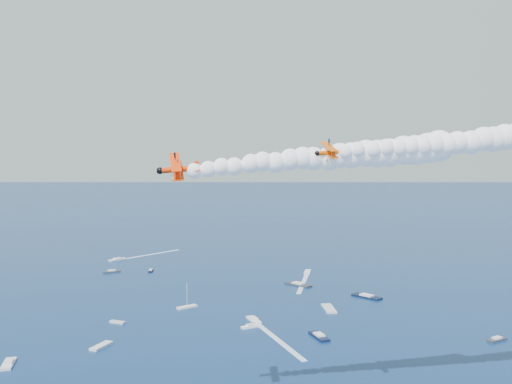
# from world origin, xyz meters

# --- Properties ---
(biplane_lead) EXTENTS (8.84, 9.94, 6.41)m
(biplane_lead) POSITION_xyz_m (18.28, 26.58, 60.31)
(biplane_lead) COLOR #ED5604
(biplane_trail) EXTENTS (11.36, 12.83, 8.96)m
(biplane_trail) POSITION_xyz_m (-9.44, 17.32, 57.16)
(biplane_trail) COLOR #FF3605
(smoke_trail_lead) EXTENTS (57.76, 43.45, 10.57)m
(smoke_trail_lead) POSITION_xyz_m (43.85, 37.24, 62.40)
(smoke_trail_lead) COLOR white
(smoke_trail_trail) EXTENTS (57.73, 42.98, 10.57)m
(smoke_trail_trail) POSITION_xyz_m (16.19, 27.81, 59.25)
(smoke_trail_trail) COLOR white
(spectator_boats) EXTENTS (229.58, 180.27, 0.70)m
(spectator_boats) POSITION_xyz_m (-8.72, 120.56, 0.35)
(spectator_boats) COLOR white
(spectator_boats) RESTS_ON ground
(boat_wakes) EXTENTS (119.16, 166.24, 0.04)m
(boat_wakes) POSITION_xyz_m (-37.96, 162.46, 0.03)
(boat_wakes) COLOR white
(boat_wakes) RESTS_ON ground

